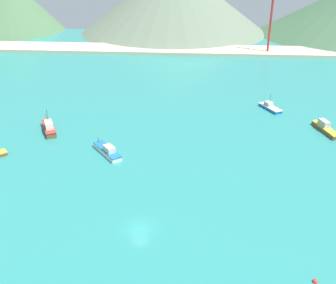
{
  "coord_description": "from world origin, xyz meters",
  "views": [
    {
      "loc": [
        8.66,
        -51.83,
        41.89
      ],
      "look_at": [
        2.4,
        30.29,
        1.17
      ],
      "focal_mm": 42.75,
      "sensor_mm": 36.0,
      "label": 1
    }
  ],
  "objects_px": {
    "fishing_boat_0": "(325,128)",
    "radio_tower": "(271,17)",
    "fishing_boat_3": "(108,151)",
    "buoy_0": "(315,281)",
    "fishing_boat_4": "(49,128)",
    "fishing_boat_8": "(270,107)"
  },
  "relations": [
    {
      "from": "buoy_0",
      "to": "radio_tower",
      "type": "distance_m",
      "value": 131.58
    },
    {
      "from": "fishing_boat_4",
      "to": "radio_tower",
      "type": "bearing_deg",
      "value": 52.08
    },
    {
      "from": "fishing_boat_4",
      "to": "radio_tower",
      "type": "xyz_separation_m",
      "value": [
        65.81,
        84.46,
        14.21
      ]
    },
    {
      "from": "fishing_boat_4",
      "to": "radio_tower",
      "type": "distance_m",
      "value": 108.01
    },
    {
      "from": "fishing_boat_4",
      "to": "fishing_boat_8",
      "type": "height_order",
      "value": "fishing_boat_4"
    },
    {
      "from": "fishing_boat_8",
      "to": "radio_tower",
      "type": "height_order",
      "value": "radio_tower"
    },
    {
      "from": "fishing_boat_4",
      "to": "buoy_0",
      "type": "height_order",
      "value": "fishing_boat_4"
    },
    {
      "from": "fishing_boat_4",
      "to": "fishing_boat_8",
      "type": "distance_m",
      "value": 60.47
    },
    {
      "from": "fishing_boat_0",
      "to": "fishing_boat_8",
      "type": "xyz_separation_m",
      "value": [
        -11.47,
        14.13,
        -0.23
      ]
    },
    {
      "from": "fishing_boat_8",
      "to": "fishing_boat_3",
      "type": "bearing_deg",
      "value": -143.01
    },
    {
      "from": "fishing_boat_3",
      "to": "fishing_boat_8",
      "type": "relative_size",
      "value": 1.12
    },
    {
      "from": "fishing_boat_3",
      "to": "fishing_boat_0",
      "type": "bearing_deg",
      "value": 17.34
    },
    {
      "from": "fishing_boat_4",
      "to": "buoy_0",
      "type": "bearing_deg",
      "value": -40.43
    },
    {
      "from": "fishing_boat_0",
      "to": "fishing_boat_3",
      "type": "relative_size",
      "value": 1.12
    },
    {
      "from": "fishing_boat_3",
      "to": "fishing_boat_4",
      "type": "relative_size",
      "value": 0.95
    },
    {
      "from": "fishing_boat_3",
      "to": "buoy_0",
      "type": "bearing_deg",
      "value": -43.75
    },
    {
      "from": "fishing_boat_0",
      "to": "buoy_0",
      "type": "bearing_deg",
      "value": -106.43
    },
    {
      "from": "fishing_boat_0",
      "to": "radio_tower",
      "type": "xyz_separation_m",
      "value": [
        -2.87,
        79.0,
        14.44
      ]
    },
    {
      "from": "buoy_0",
      "to": "radio_tower",
      "type": "xyz_separation_m",
      "value": [
        12.21,
        130.13,
        15.19
      ]
    },
    {
      "from": "fishing_boat_3",
      "to": "fishing_boat_4",
      "type": "bearing_deg",
      "value": 147.96
    },
    {
      "from": "fishing_boat_0",
      "to": "buoy_0",
      "type": "height_order",
      "value": "fishing_boat_0"
    },
    {
      "from": "fishing_boat_0",
      "to": "fishing_boat_4",
      "type": "distance_m",
      "value": 68.9
    }
  ]
}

